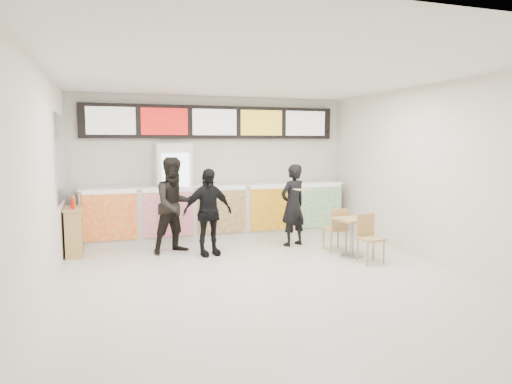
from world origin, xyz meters
name	(u,v)px	position (x,y,z in m)	size (l,w,h in m)	color
floor	(267,277)	(0.00, 0.00, 0.00)	(7.00, 7.00, 0.00)	beige
ceiling	(267,74)	(0.00, 0.00, 3.00)	(7.00, 7.00, 0.00)	white
wall_back	(214,166)	(0.00, 3.50, 1.50)	(6.00, 6.00, 0.00)	silver
wall_left	(43,184)	(-3.00, 0.00, 1.50)	(7.00, 7.00, 0.00)	silver
wall_right	(436,174)	(3.00, 0.00, 1.50)	(7.00, 7.00, 0.00)	silver
service_counter	(218,211)	(0.00, 3.09, 0.57)	(5.56, 0.77, 1.14)	silver
menu_board	(214,122)	(0.00, 3.41, 2.45)	(5.50, 0.14, 0.70)	black
drinks_fridge	(174,192)	(-0.93, 3.11, 1.00)	(0.70, 0.67, 2.00)	white
mirror_panel	(61,158)	(-2.99, 2.45, 1.75)	(0.01, 2.00, 1.50)	#B2B7BF
customer_main	(293,205)	(1.21, 1.87, 0.80)	(0.58, 0.38, 1.60)	black
customer_left	(175,205)	(-1.07, 2.02, 0.88)	(0.85, 0.66, 1.75)	black
customer_mid	(208,212)	(-0.54, 1.62, 0.78)	(0.92, 0.38, 1.56)	black
pizza_slice	(303,189)	(1.21, 1.42, 1.16)	(0.36, 0.36, 0.02)	beige
cafe_table	(352,230)	(1.86, 0.74, 0.47)	(0.62, 1.43, 0.81)	tan
condiment_ledge	(74,231)	(-2.82, 2.40, 0.44)	(0.31, 0.77, 1.03)	tan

